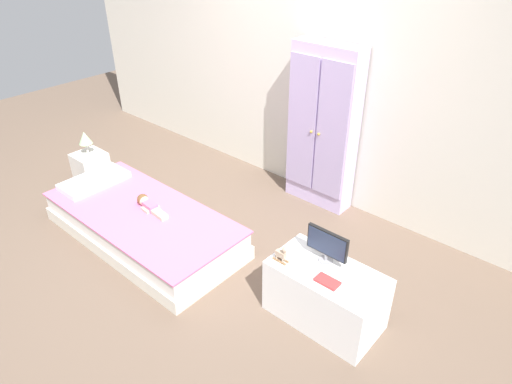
{
  "coord_description": "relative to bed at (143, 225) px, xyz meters",
  "views": [
    {
      "loc": [
        2.36,
        -1.85,
        2.43
      ],
      "look_at": [
        0.38,
        0.42,
        0.58
      ],
      "focal_mm": 31.66,
      "sensor_mm": 36.0,
      "label": 1
    }
  ],
  "objects": [
    {
      "name": "pillow",
      "position": [
        -0.72,
        -0.0,
        0.17
      ],
      "size": [
        0.32,
        0.6,
        0.05
      ],
      "primitive_type": "cube",
      "color": "silver",
      "rests_on": "bed"
    },
    {
      "name": "table_lamp",
      "position": [
        -1.16,
        0.22,
        0.39
      ],
      "size": [
        0.13,
        0.13,
        0.24
      ],
      "color": "#B7B2AD",
      "rests_on": "nightstand"
    },
    {
      "name": "nightstand",
      "position": [
        -1.16,
        0.22,
        0.04
      ],
      "size": [
        0.29,
        0.29,
        0.36
      ],
      "primitive_type": "cube",
      "color": "silver",
      "rests_on": "ground_plane"
    },
    {
      "name": "bed",
      "position": [
        0.0,
        0.0,
        0.0
      ],
      "size": [
        1.83,
        0.84,
        0.28
      ],
      "color": "silver",
      "rests_on": "ground_plane"
    },
    {
      "name": "ground_plane",
      "position": [
        0.47,
        0.09,
        -0.15
      ],
      "size": [
        10.0,
        10.0,
        0.02
      ],
      "primitive_type": "cube",
      "color": "brown"
    },
    {
      "name": "book_red",
      "position": [
        1.76,
        0.16,
        0.3
      ],
      "size": [
        0.16,
        0.09,
        0.02
      ],
      "primitive_type": "cube",
      "color": "#CC3838",
      "rests_on": "tv_stand"
    },
    {
      "name": "tv_monitor",
      "position": [
        1.64,
        0.33,
        0.44
      ],
      "size": [
        0.3,
        0.1,
        0.24
      ],
      "color": "#99999E",
      "rests_on": "tv_stand"
    },
    {
      "name": "rocking_horse_toy",
      "position": [
        1.42,
        0.13,
        0.36
      ],
      "size": [
        0.11,
        0.04,
        0.13
      ],
      "color": "#8E6642",
      "rests_on": "tv_stand"
    },
    {
      "name": "back_wall",
      "position": [
        0.47,
        1.67,
        1.21
      ],
      "size": [
        6.4,
        0.05,
        2.7
      ],
      "primitive_type": "cube",
      "color": "silver",
      "rests_on": "ground_plane"
    },
    {
      "name": "tv_stand",
      "position": [
        1.71,
        0.26,
        0.08
      ],
      "size": [
        0.77,
        0.43,
        0.43
      ],
      "primitive_type": "cube",
      "color": "white",
      "rests_on": "ground_plane"
    },
    {
      "name": "doll",
      "position": [
        -0.01,
        0.07,
        0.18
      ],
      "size": [
        0.39,
        0.14,
        0.1
      ],
      "color": "#D6668E",
      "rests_on": "bed"
    },
    {
      "name": "wardrobe",
      "position": [
        0.78,
        1.51,
        0.63
      ],
      "size": [
        0.64,
        0.24,
        1.53
      ],
      "color": "silver",
      "rests_on": "ground_plane"
    }
  ]
}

